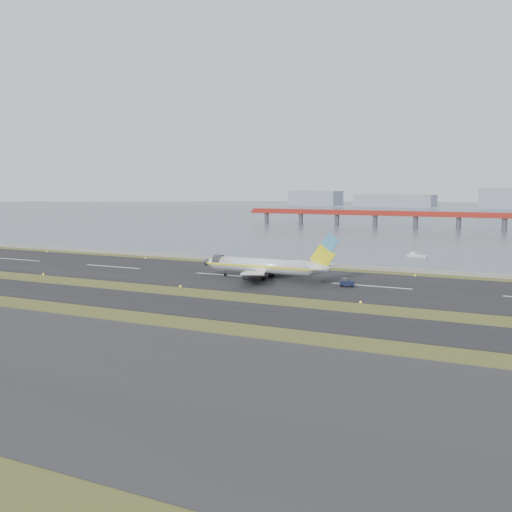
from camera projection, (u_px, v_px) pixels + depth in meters
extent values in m
plane|color=#3A4C1B|center=(162.00, 292.00, 146.76)|extent=(1000.00, 1000.00, 0.00)
cube|color=black|center=(128.00, 300.00, 136.21)|extent=(1000.00, 18.00, 0.10)
cube|color=black|center=(228.00, 275.00, 173.11)|extent=(1000.00, 45.00, 0.10)
cube|color=gray|center=(277.00, 262.00, 199.42)|extent=(1000.00, 2.50, 1.00)
cube|color=#445262|center=(481.00, 214.00, 550.92)|extent=(1400.00, 800.00, 1.30)
cube|color=maroon|center=(459.00, 216.00, 356.29)|extent=(260.00, 5.00, 1.60)
cube|color=maroon|center=(459.00, 213.00, 356.13)|extent=(260.00, 0.40, 1.40)
cylinder|color=#4C4C51|center=(301.00, 220.00, 401.42)|extent=(2.80, 2.80, 7.00)
cylinder|color=#4C4C51|center=(459.00, 224.00, 356.78)|extent=(2.80, 2.80, 7.00)
cube|color=#919BAC|center=(504.00, 208.00, 691.49)|extent=(1400.00, 80.00, 1.00)
cube|color=#919BAC|center=(316.00, 198.00, 792.80)|extent=(60.00, 35.00, 18.00)
cube|color=#919BAC|center=(395.00, 201.00, 746.52)|extent=(90.00, 35.00, 14.00)
cylinder|color=white|center=(262.00, 266.00, 166.33)|extent=(28.00, 3.80, 3.80)
cone|color=white|center=(211.00, 262.00, 173.59)|extent=(3.20, 3.80, 3.80)
cone|color=white|center=(320.00, 268.00, 158.77)|extent=(5.00, 3.80, 3.80)
cube|color=#FFF71A|center=(258.00, 267.00, 164.65)|extent=(31.00, 0.06, 0.45)
cube|color=#FFF71A|center=(265.00, 265.00, 168.02)|extent=(31.00, 0.06, 0.45)
cube|color=white|center=(254.00, 273.00, 157.92)|extent=(11.31, 15.89, 1.66)
cube|color=white|center=(283.00, 265.00, 172.85)|extent=(11.31, 15.89, 1.66)
cylinder|color=#36373B|center=(252.00, 276.00, 161.03)|extent=(4.20, 2.10, 2.10)
cylinder|color=#36373B|center=(274.00, 270.00, 171.58)|extent=(4.20, 2.10, 2.10)
cube|color=#FFF71A|center=(323.00, 257.00, 158.08)|extent=(6.80, 0.35, 6.85)
cube|color=#4FA8E0|center=(330.00, 242.00, 156.79)|extent=(4.85, 0.37, 4.90)
cube|color=white|center=(315.00, 268.00, 155.23)|extent=(5.64, 6.80, 0.22)
cube|color=white|center=(326.00, 265.00, 161.91)|extent=(5.64, 6.80, 0.22)
cylinder|color=black|center=(225.00, 275.00, 171.78)|extent=(0.80, 0.28, 0.80)
cylinder|color=black|center=(262.00, 279.00, 163.50)|extent=(1.00, 0.38, 1.00)
cylinder|color=black|center=(272.00, 276.00, 168.42)|extent=(1.00, 0.38, 1.00)
cube|color=#121A31|center=(347.00, 283.00, 153.42)|extent=(3.69, 2.63, 1.25)
cube|color=#36373B|center=(345.00, 280.00, 153.43)|extent=(1.79, 1.87, 0.73)
cylinder|color=black|center=(342.00, 286.00, 152.96)|extent=(0.78, 0.48, 0.73)
cylinder|color=black|center=(343.00, 285.00, 154.57)|extent=(0.78, 0.48, 0.73)
cylinder|color=black|center=(352.00, 286.00, 152.40)|extent=(0.78, 0.48, 0.73)
cylinder|color=black|center=(352.00, 285.00, 154.02)|extent=(0.78, 0.48, 0.73)
cube|color=silver|center=(418.00, 256.00, 217.82)|extent=(7.40, 4.06, 0.91)
cube|color=silver|center=(414.00, 253.00, 218.77)|extent=(2.38, 2.10, 0.91)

